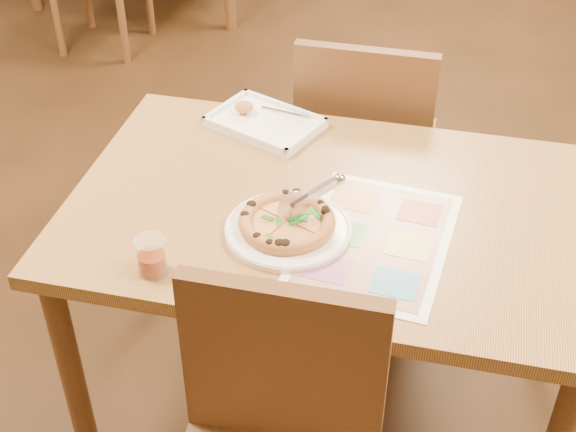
% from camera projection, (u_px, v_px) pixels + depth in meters
% --- Properties ---
extents(dining_table, '(1.30, 0.85, 0.72)m').
position_uv_depth(dining_table, '(330.00, 232.00, 2.04)').
color(dining_table, '#A68042').
rests_on(dining_table, ground).
extents(chair_far, '(0.42, 0.42, 0.47)m').
position_uv_depth(chair_far, '(365.00, 133.00, 2.54)').
color(chair_far, brown).
rests_on(chair_far, ground).
extents(plate, '(0.32, 0.32, 0.02)m').
position_uv_depth(plate, '(288.00, 230.00, 1.89)').
color(plate, white).
rests_on(plate, dining_table).
extents(pizza, '(0.23, 0.23, 0.03)m').
position_uv_depth(pizza, '(287.00, 222.00, 1.89)').
color(pizza, '#D38B48').
rests_on(pizza, plate).
extents(pizza_cutter, '(0.13, 0.11, 0.09)m').
position_uv_depth(pizza_cutter, '(309.00, 197.00, 1.86)').
color(pizza_cutter, silver).
rests_on(pizza_cutter, pizza).
extents(appetizer_tray, '(0.35, 0.30, 0.06)m').
position_uv_depth(appetizer_tray, '(263.00, 123.00, 2.27)').
color(appetizer_tray, white).
rests_on(appetizer_tray, dining_table).
extents(glass_tumbler, '(0.07, 0.07, 0.09)m').
position_uv_depth(glass_tumbler, '(152.00, 258.00, 1.77)').
color(glass_tumbler, maroon).
rests_on(glass_tumbler, dining_table).
extents(menu, '(0.38, 0.50, 0.00)m').
position_uv_depth(menu, '(375.00, 240.00, 1.87)').
color(menu, white).
rests_on(menu, dining_table).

